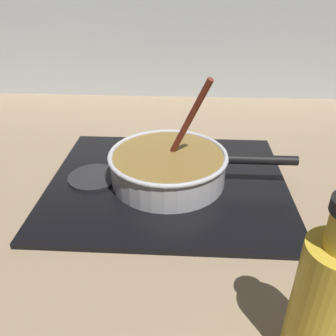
# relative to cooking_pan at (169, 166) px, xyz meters

# --- Properties ---
(ground) EXTENTS (2.40, 1.60, 0.04)m
(ground) POSITION_rel_cooking_pan_xyz_m (-0.08, -0.12, -0.07)
(ground) COLOR #9E8466
(backsplash_wall) EXTENTS (2.40, 0.02, 0.55)m
(backsplash_wall) POSITION_rel_cooking_pan_xyz_m (-0.08, 0.67, 0.22)
(backsplash_wall) COLOR silver
(backsplash_wall) RESTS_ON ground
(hob_plate) EXTENTS (0.56, 0.48, 0.01)m
(hob_plate) POSITION_rel_cooking_pan_xyz_m (-0.00, 0.00, -0.05)
(hob_plate) COLOR black
(hob_plate) RESTS_ON ground
(burner_ring) EXTENTS (0.18, 0.18, 0.01)m
(burner_ring) POSITION_rel_cooking_pan_xyz_m (-0.00, 0.00, -0.04)
(burner_ring) COLOR #592D0C
(burner_ring) RESTS_ON hob_plate
(spare_burner) EXTENTS (0.12, 0.12, 0.01)m
(spare_burner) POSITION_rel_cooking_pan_xyz_m (-0.18, 0.00, -0.04)
(spare_burner) COLOR #262628
(spare_burner) RESTS_ON hob_plate
(cooking_pan) EXTENTS (0.43, 0.28, 0.26)m
(cooking_pan) POSITION_rel_cooking_pan_xyz_m (0.00, 0.00, 0.00)
(cooking_pan) COLOR silver
(cooking_pan) RESTS_ON hob_plate
(oil_bottle) EXTENTS (0.08, 0.08, 0.25)m
(oil_bottle) POSITION_rel_cooking_pan_xyz_m (0.21, -0.41, 0.05)
(oil_bottle) COLOR gold
(oil_bottle) RESTS_ON ground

